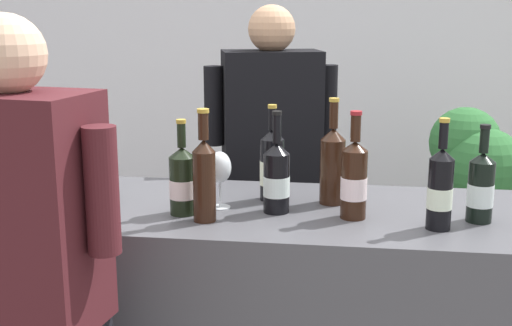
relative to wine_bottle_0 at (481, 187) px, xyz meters
name	(u,v)px	position (x,y,z in m)	size (l,w,h in m)	color
wall_back	(306,48)	(-0.71, 2.66, 0.28)	(8.00, 0.10, 2.80)	white
wine_bottle_0	(481,187)	(0.00, 0.00, 0.00)	(0.08, 0.08, 0.30)	black
wine_bottle_1	(333,164)	(-0.45, 0.14, 0.03)	(0.08, 0.08, 0.36)	black
wine_bottle_2	(272,166)	(-0.66, 0.15, 0.01)	(0.08, 0.08, 0.33)	black
wine_bottle_3	(440,189)	(-0.13, -0.09, 0.01)	(0.07, 0.07, 0.33)	black
wine_bottle_4	(98,167)	(-1.23, 0.02, 0.02)	(0.08, 0.08, 0.35)	black
wine_bottle_5	(204,177)	(-0.84, -0.11, 0.03)	(0.07, 0.07, 0.35)	black
wine_bottle_6	(277,178)	(-0.63, 0.01, 0.01)	(0.09, 0.09, 0.33)	black
wine_bottle_7	(86,157)	(-1.32, 0.15, 0.02)	(0.08, 0.08, 0.35)	black
wine_bottle_8	(183,181)	(-0.92, -0.05, 0.00)	(0.09, 0.09, 0.31)	black
wine_bottle_9	(354,179)	(-0.38, -0.02, 0.02)	(0.08, 0.08, 0.34)	black
wine_glass	(220,169)	(-0.82, 0.03, 0.02)	(0.08, 0.08, 0.19)	silver
person_server	(271,206)	(-0.73, 0.72, -0.30)	(0.55, 0.34, 1.68)	black
potted_shrub	(482,200)	(0.31, 1.47, -0.45)	(0.59, 0.53, 1.16)	brown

